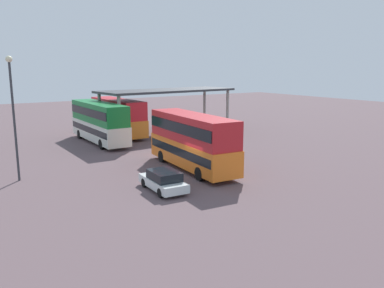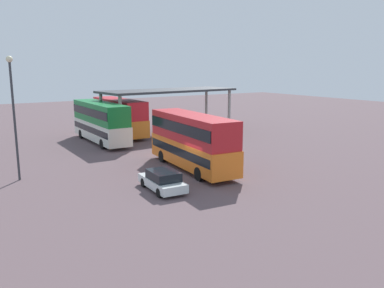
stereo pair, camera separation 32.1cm
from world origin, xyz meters
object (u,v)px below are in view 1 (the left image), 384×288
object	(u,v)px
double_decker_main	(192,139)
double_decker_near_canopy	(99,121)
double_decker_mid_row	(118,116)
parked_hatchback	(164,181)
lamppost_tall	(13,105)

from	to	relation	value
double_decker_main	double_decker_near_canopy	xyz separation A→B (m)	(-2.23, 14.56, -0.04)
double_decker_near_canopy	double_decker_mid_row	xyz separation A→B (m)	(3.43, 3.20, -0.00)
double_decker_main	double_decker_mid_row	xyz separation A→B (m)	(1.20, 17.76, -0.04)
double_decker_near_canopy	double_decker_mid_row	world-z (taller)	double_decker_near_canopy
double_decker_near_canopy	double_decker_mid_row	distance (m)	4.69
double_decker_main	double_decker_mid_row	size ratio (longest dim) A/B	0.97
double_decker_main	parked_hatchback	xyz separation A→B (m)	(-4.59, -3.67, -1.69)
parked_hatchback	lamppost_tall	xyz separation A→B (m)	(-7.48, 7.62, 4.70)
double_decker_near_canopy	lamppost_tall	world-z (taller)	lamppost_tall
double_decker_main	double_decker_near_canopy	size ratio (longest dim) A/B	0.94
double_decker_main	lamppost_tall	size ratio (longest dim) A/B	1.20
double_decker_main	double_decker_mid_row	bearing A→B (deg)	0.26
double_decker_mid_row	lamppost_tall	xyz separation A→B (m)	(-13.28, -13.82, 3.06)
parked_hatchback	double_decker_near_canopy	xyz separation A→B (m)	(2.37, 18.23, 1.65)
lamppost_tall	double_decker_near_canopy	bearing A→B (deg)	47.15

